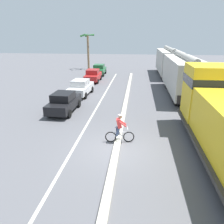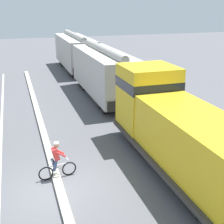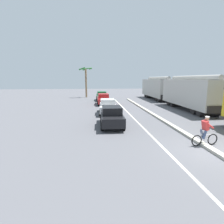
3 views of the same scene
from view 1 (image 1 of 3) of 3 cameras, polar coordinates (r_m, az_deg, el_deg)
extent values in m
plane|color=#56565B|center=(12.24, 1.23, -9.61)|extent=(120.00, 120.00, 0.00)
cube|color=#B2AD9E|center=(17.67, 3.11, 0.13)|extent=(0.36, 36.00, 0.16)
cube|color=silver|center=(17.99, -4.54, 0.20)|extent=(0.14, 36.00, 0.01)
cube|color=gold|center=(15.31, 23.94, 4.62)|extent=(2.80, 2.80, 3.50)
cube|color=black|center=(15.15, 24.35, 7.49)|extent=(2.83, 2.83, 0.56)
cylinder|color=black|center=(15.51, 23.37, -2.73)|extent=(2.40, 1.00, 1.00)
cylinder|color=black|center=(14.81, 24.19, -3.90)|extent=(2.40, 1.00, 1.00)
cylinder|color=black|center=(14.11, 25.10, -5.18)|extent=(2.40, 1.00, 1.00)
cube|color=#B8B5AD|center=(23.55, 18.04, 9.36)|extent=(2.90, 10.40, 3.10)
cylinder|color=#9C9A93|center=(23.33, 18.50, 13.53)|extent=(0.60, 9.88, 0.60)
cube|color=black|center=(28.84, 15.90, 8.89)|extent=(2.61, 0.10, 0.70)
cube|color=black|center=(18.80, 20.53, 2.88)|extent=(2.61, 0.10, 0.70)
cylinder|color=black|center=(27.51, 16.25, 7.29)|extent=(2.46, 0.90, 0.90)
cylinder|color=black|center=(26.45, 16.61, 6.78)|extent=(2.46, 0.90, 0.90)
cylinder|color=black|center=(21.35, 18.85, 3.58)|extent=(2.46, 0.90, 0.90)
cylinder|color=black|center=(20.32, 19.45, 2.73)|extent=(2.46, 0.90, 0.90)
cube|color=#B7B4AD|center=(34.89, 14.55, 12.77)|extent=(2.90, 10.40, 3.10)
cylinder|color=#9C9993|center=(34.75, 14.80, 15.59)|extent=(0.60, 9.88, 0.60)
cube|color=black|center=(40.21, 13.46, 11.97)|extent=(2.61, 0.10, 0.70)
cube|color=black|center=(29.91, 15.59, 9.28)|extent=(2.61, 0.10, 0.70)
cylinder|color=black|center=(38.82, 13.64, 10.95)|extent=(2.46, 0.90, 0.90)
cylinder|color=black|center=(37.74, 13.82, 10.70)|extent=(2.46, 0.90, 0.90)
cylinder|color=black|center=(32.51, 14.87, 9.23)|extent=(2.46, 0.90, 0.90)
cylinder|color=black|center=(31.44, 15.13, 8.87)|extent=(2.46, 0.90, 0.90)
cube|color=black|center=(18.07, -12.36, 2.11)|extent=(1.79, 4.24, 0.70)
cube|color=black|center=(17.76, -12.67, 3.96)|extent=(1.54, 1.93, 0.60)
cube|color=#1E232D|center=(18.68, -11.62, 4.65)|extent=(1.43, 0.15, 0.51)
cylinder|color=black|center=(19.62, -13.23, 2.36)|extent=(0.23, 0.64, 0.64)
cylinder|color=black|center=(19.10, -8.70, 2.20)|extent=(0.23, 0.64, 0.64)
cylinder|color=black|center=(17.34, -16.22, -0.20)|extent=(0.23, 0.64, 0.64)
cylinder|color=black|center=(16.76, -11.17, -0.46)|extent=(0.23, 0.64, 0.64)
cube|color=silver|center=(22.87, -8.09, 6.04)|extent=(1.90, 4.28, 0.70)
cube|color=beige|center=(22.58, -8.28, 7.56)|extent=(1.59, 1.97, 0.60)
cube|color=#1E232D|center=(23.53, -7.54, 7.95)|extent=(1.43, 0.19, 0.51)
cylinder|color=black|center=(24.40, -8.97, 6.01)|extent=(0.25, 0.65, 0.64)
cylinder|color=black|center=(23.94, -5.27, 5.91)|extent=(0.25, 0.65, 0.64)
cylinder|color=black|center=(22.02, -11.05, 4.40)|extent=(0.25, 0.65, 0.64)
cylinder|color=black|center=(21.52, -7.00, 4.27)|extent=(0.25, 0.65, 0.64)
cube|color=red|center=(29.49, -4.95, 9.23)|extent=(1.74, 4.22, 0.70)
cube|color=maroon|center=(29.23, -5.04, 10.43)|extent=(1.52, 1.91, 0.60)
cube|color=#1E232D|center=(30.21, -4.67, 10.64)|extent=(1.43, 0.13, 0.51)
cylinder|color=black|center=(30.96, -5.96, 9.04)|extent=(0.23, 0.64, 0.64)
cylinder|color=black|center=(30.67, -2.97, 9.01)|extent=(0.23, 0.64, 0.64)
cylinder|color=black|center=(28.47, -7.03, 8.06)|extent=(0.23, 0.64, 0.64)
cylinder|color=black|center=(28.15, -3.80, 8.03)|extent=(0.23, 0.64, 0.64)
cube|color=#286B3D|center=(34.35, -3.35, 10.75)|extent=(1.79, 4.23, 0.70)
cube|color=#225B34|center=(34.11, -3.41, 11.79)|extent=(1.54, 1.93, 0.60)
cube|color=#1E232D|center=(35.10, -3.16, 11.93)|extent=(1.43, 0.15, 0.51)
cylinder|color=black|center=(35.80, -4.32, 10.53)|extent=(0.23, 0.64, 0.64)
cylinder|color=black|center=(35.57, -1.71, 10.51)|extent=(0.23, 0.64, 0.64)
cylinder|color=black|center=(33.28, -5.08, 9.81)|extent=(0.23, 0.64, 0.64)
cylinder|color=black|center=(33.02, -2.28, 9.79)|extent=(0.23, 0.64, 0.64)
torus|color=black|center=(12.85, 4.38, -6.50)|extent=(0.66, 0.13, 0.66)
torus|color=black|center=(12.81, -0.34, -6.51)|extent=(0.66, 0.13, 0.66)
cylinder|color=silver|center=(12.69, 2.04, -5.29)|extent=(0.79, 0.14, 0.05)
cylinder|color=silver|center=(12.77, 2.48, -6.03)|extent=(0.48, 0.10, 0.36)
cylinder|color=silver|center=(12.62, 1.05, -4.68)|extent=(0.04, 0.04, 0.30)
cylinder|color=silver|center=(12.61, 4.08, -4.26)|extent=(0.09, 0.48, 0.04)
cylinder|color=#38476B|center=(12.76, 1.49, -4.90)|extent=(0.32, 0.17, 0.52)
cylinder|color=#38476B|center=(12.58, 1.51, -5.28)|extent=(0.28, 0.17, 0.52)
cube|color=red|center=(12.46, 1.84, -2.92)|extent=(0.36, 0.37, 0.57)
sphere|color=#9E7051|center=(12.32, 2.19, -1.24)|extent=(0.22, 0.22, 0.22)
cylinder|color=white|center=(12.28, 2.20, -0.81)|extent=(0.22, 0.22, 0.05)
cylinder|color=red|center=(12.61, 2.73, -2.64)|extent=(0.47, 0.14, 0.36)
cylinder|color=red|center=(12.32, 2.79, -3.20)|extent=(0.47, 0.14, 0.36)
cylinder|color=#846647|center=(40.27, -6.23, 15.17)|extent=(0.36, 0.36, 5.78)
cone|color=#2D7033|center=(40.04, -5.04, 19.40)|extent=(0.48, 1.82, 0.33)
cone|color=#2D7033|center=(40.96, -5.82, 19.38)|extent=(1.85, 0.72, 0.70)
cone|color=#2D7033|center=(40.91, -7.12, 19.33)|extent=(1.51, 1.53, 0.69)
cone|color=#2D7033|center=(39.79, -7.65, 19.31)|extent=(1.35, 1.64, 0.38)
cone|color=#2D7033|center=(39.27, -6.08, 19.36)|extent=(1.77, 1.07, 0.37)
camera|label=2|loc=(2.82, -112.43, 23.66)|focal=50.00mm
camera|label=3|loc=(7.88, -60.42, -7.00)|focal=28.00mm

